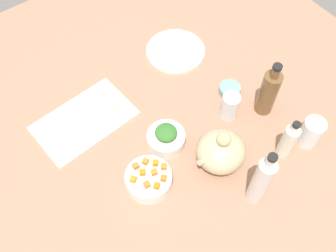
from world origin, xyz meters
The scene contains 33 objects.
tabletop centered at (0.00, 0.00, 1.50)cm, with size 190.00×190.00×3.00cm, color #9E7158.
cutting_board centered at (21.29, -22.21, 3.50)cm, with size 34.85×21.55×1.00cm, color silver.
plate_tofu centered at (-25.85, -29.74, 3.60)cm, with size 23.97×23.97×1.20cm, color white.
bowl_greens centered at (2.84, 2.73, 5.62)cm, with size 13.22×13.22×5.23cm, color white.
bowl_carrots centered at (16.40, 11.62, 5.65)cm, with size 15.20×15.20×5.31cm, color white.
bowl_small_side centered at (-29.76, -0.91, 4.61)cm, with size 8.06×8.06×3.23cm, color #759C95.
teapot centered at (-7.74, 18.77, 9.23)cm, with size 18.22×16.29×16.19cm.
bottle_0 centered at (-27.13, 29.65, 10.78)cm, with size 4.88×4.88×18.40cm.
bottle_1 centered at (-34.74, 12.17, 12.93)cm, with size 6.39×6.39×23.72cm.
bottle_2 centered at (-8.12, 35.54, 14.71)cm, with size 5.45×5.45×27.44cm.
drinking_glass_0 centered at (-37.41, 31.29, 8.55)cm, with size 7.35×7.35×11.10cm, color white.
drinking_glass_1 centered at (-22.67, 6.54, 8.26)cm, with size 6.35×6.35×10.52cm, color white.
carrot_cube_0 centered at (12.10, 9.53, 9.21)cm, with size 1.80×1.80×1.80cm, color orange.
carrot_cube_1 centered at (14.36, 11.95, 9.21)cm, with size 1.80×1.80×1.80cm, color orange.
carrot_cube_2 centered at (17.39, 9.78, 9.21)cm, with size 1.80×1.80×1.80cm, color orange.
carrot_cube_3 centered at (13.15, 15.46, 9.21)cm, with size 1.80×1.80×1.80cm, color orange.
carrot_cube_4 centered at (18.67, 14.08, 9.21)cm, with size 1.80×1.80×1.80cm, color orange.
carrot_cube_5 centered at (16.38, 16.30, 9.21)cm, with size 1.80×1.80×1.80cm, color orange.
carrot_cube_6 centered at (10.71, 12.21, 9.21)cm, with size 1.80×1.80×1.80cm, color orange.
carrot_cube_7 centered at (21.06, 10.07, 9.21)cm, with size 1.80×1.80×1.80cm, color orange.
carrot_cube_8 centered at (14.41, 7.18, 9.21)cm, with size 1.80×1.80×1.80cm, color orange.
carrot_cube_9 centered at (17.87, 6.68, 9.21)cm, with size 1.80×1.80×1.80cm, color orange.
chopped_greens_mound centered at (2.84, 2.73, 10.01)cm, with size 7.58×7.55×3.57cm, color #34702C.
tofu_cube_0 centered at (-28.32, -30.16, 5.30)cm, with size 2.20×2.20×2.20cm, color white.
tofu_cube_1 centered at (-25.95, -34.39, 5.30)cm, with size 2.20×2.20×2.20cm, color white.
tofu_cube_2 centered at (-22.18, -33.04, 5.30)cm, with size 2.20×2.20×2.20cm, color white.
tofu_cube_3 centered at (-24.19, -25.92, 5.30)cm, with size 2.20×2.20×2.20cm, color white.
tofu_cube_4 centered at (-27.99, -26.03, 5.30)cm, with size 2.20×2.20×2.20cm, color white.
dumpling_0 centered at (16.85, -25.93, 5.04)cm, with size 5.44×4.71×2.08cm, color beige.
dumpling_1 centered at (30.74, -21.81, 5.13)cm, with size 5.08×4.82×2.26cm, color beige.
dumpling_2 centered at (22.90, -16.05, 5.08)cm, with size 5.09×4.83×2.15cm, color beige.
dumpling_3 centered at (10.92, -20.07, 5.30)cm, with size 4.91×4.90×2.59cm, color beige.
dumpling_4 centered at (11.53, -28.02, 5.49)cm, with size 5.00×4.94×2.99cm, color beige.
Camera 1 is at (42.15, 56.93, 119.55)cm, focal length 40.95 mm.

